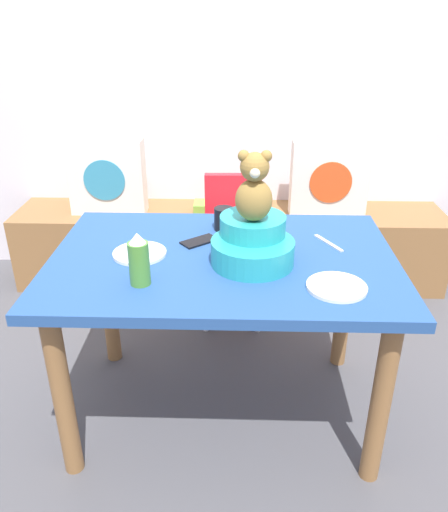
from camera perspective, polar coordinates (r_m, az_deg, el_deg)
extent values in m
plane|color=#4C4C51|center=(2.31, -0.08, -16.66)|extent=(8.00, 8.00, 0.00)
cube|color=silver|center=(3.16, 0.81, 21.20)|extent=(4.40, 0.10, 2.60)
cube|color=olive|center=(3.17, 0.60, 1.13)|extent=(2.60, 0.44, 0.46)
cube|color=white|center=(3.09, -13.01, 8.70)|extent=(0.44, 0.14, 0.44)
cylinder|color=teal|center=(3.02, -13.33, 8.27)|extent=(0.24, 0.01, 0.24)
cube|color=white|center=(3.04, 11.71, 8.52)|extent=(0.44, 0.14, 0.44)
cylinder|color=#D84C1E|center=(2.97, 11.93, 8.08)|extent=(0.24, 0.01, 0.24)
cube|color=#74AC3E|center=(3.08, -1.51, 5.53)|extent=(0.20, 0.14, 0.06)
cube|color=#264C8C|center=(1.90, -0.09, -0.52)|extent=(1.29, 0.86, 0.04)
cylinder|color=olive|center=(1.93, -17.74, -14.77)|extent=(0.07, 0.07, 0.70)
cylinder|color=olive|center=(1.89, 17.22, -15.50)|extent=(0.07, 0.07, 0.70)
cylinder|color=olive|center=(2.45, -12.92, -4.50)|extent=(0.07, 0.07, 0.70)
cylinder|color=olive|center=(2.43, 13.42, -4.90)|extent=(0.07, 0.07, 0.70)
cylinder|color=red|center=(2.65, 1.00, 2.49)|extent=(0.34, 0.34, 0.10)
cube|color=red|center=(2.72, 1.01, 6.77)|extent=(0.30, 0.06, 0.24)
cube|color=white|center=(2.46, 1.03, 2.20)|extent=(0.30, 0.21, 0.02)
cylinder|color=silver|center=(2.66, -2.12, -4.23)|extent=(0.03, 0.03, 0.46)
cylinder|color=silver|center=(2.65, 3.94, -4.32)|extent=(0.03, 0.03, 0.46)
cylinder|color=silver|center=(2.90, -1.77, -1.43)|extent=(0.03, 0.03, 0.46)
cylinder|color=silver|center=(2.90, 3.77, -1.51)|extent=(0.03, 0.03, 0.46)
cylinder|color=teal|center=(1.82, 3.23, 0.45)|extent=(0.30, 0.30, 0.09)
cylinder|color=teal|center=(1.84, 3.25, 3.51)|extent=(0.24, 0.24, 0.07)
ellipsoid|color=olive|center=(1.76, 3.37, 6.30)|extent=(0.13, 0.11, 0.15)
sphere|color=olive|center=(1.73, 3.47, 9.97)|extent=(0.10, 0.10, 0.10)
sphere|color=beige|center=(1.69, 3.50, 9.32)|extent=(0.04, 0.04, 0.04)
sphere|color=olive|center=(1.72, 2.23, 11.19)|extent=(0.04, 0.04, 0.04)
sphere|color=olive|center=(1.72, 4.78, 11.14)|extent=(0.04, 0.04, 0.04)
cylinder|color=#4C8C33|center=(1.69, -9.52, -0.84)|extent=(0.07, 0.07, 0.15)
cone|color=white|center=(1.65, -9.75, 2.02)|extent=(0.06, 0.06, 0.03)
cylinder|color=black|center=(2.10, -0.03, 4.21)|extent=(0.08, 0.08, 0.09)
torus|color=black|center=(2.10, 1.40, 4.31)|extent=(0.06, 0.01, 0.06)
cylinder|color=white|center=(1.93, -9.46, 0.35)|extent=(0.20, 0.20, 0.01)
cylinder|color=white|center=(1.71, 12.56, -3.41)|extent=(0.20, 0.20, 0.01)
cube|color=black|center=(2.00, -2.79, 1.68)|extent=(0.16, 0.14, 0.01)
cube|color=silver|center=(2.03, 11.67, 1.45)|extent=(0.09, 0.16, 0.01)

